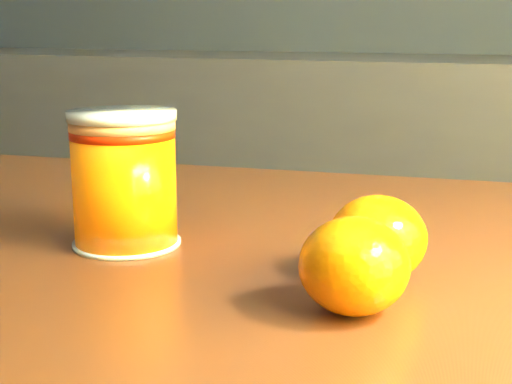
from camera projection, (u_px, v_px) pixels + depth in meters
The scene contains 4 objects.
kitchen_counter at pixel (212, 210), 2.08m from camera, with size 3.15×0.60×0.90m, color #48474C.
juice_glass at pixel (125, 180), 0.58m from camera, with size 0.09×0.09×0.11m.
orange_front at pixel (378, 238), 0.50m from camera, with size 0.07×0.07×0.06m, color orange.
orange_back at pixel (354, 266), 0.44m from camera, with size 0.07×0.07×0.06m, color orange.
Camera 1 is at (1.04, -0.29, 0.96)m, focal length 50.00 mm.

